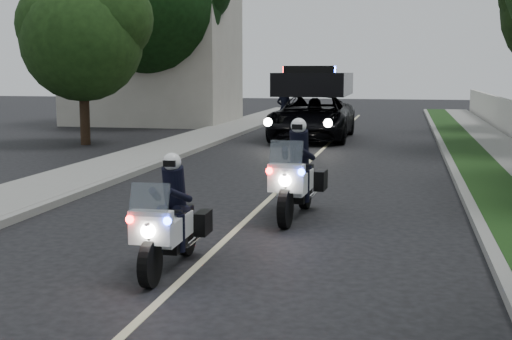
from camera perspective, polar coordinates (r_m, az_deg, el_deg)
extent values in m
plane|color=black|center=(8.70, -7.14, -9.99)|extent=(120.00, 120.00, 0.00)
cube|color=gray|center=(18.03, 16.35, -0.50)|extent=(0.20, 60.00, 0.15)
cube|color=#193814|center=(18.09, 18.56, -0.56)|extent=(1.20, 60.00, 0.16)
cube|color=gray|center=(19.25, -8.77, 0.28)|extent=(0.20, 60.00, 0.15)
cube|color=gray|center=(19.68, -11.76, 0.38)|extent=(2.00, 60.00, 0.16)
cube|color=#A8A396|center=(36.13, -8.53, 9.42)|extent=(8.00, 6.00, 7.00)
cube|color=#BFB78C|center=(18.21, 3.37, -0.32)|extent=(0.12, 50.00, 0.01)
imported|color=black|center=(27.50, 4.73, 2.57)|extent=(3.00, 6.43, 3.12)
imported|color=black|center=(29.83, 2.36, 3.03)|extent=(0.64, 1.81, 0.94)
imported|color=black|center=(29.83, 2.36, 3.03)|extent=(0.68, 0.48, 1.80)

